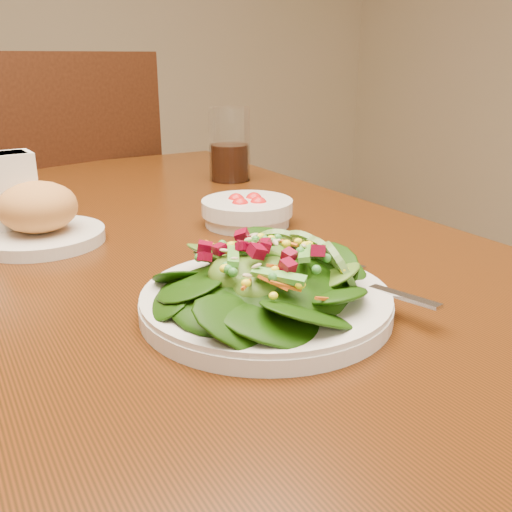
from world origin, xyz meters
name	(u,v)px	position (x,y,z in m)	size (l,w,h in m)	color
dining_table	(141,309)	(0.00, 0.00, 0.65)	(0.90, 1.40, 0.75)	#4B1F09
chair_far	(68,231)	(0.08, 0.84, 0.54)	(0.57, 0.57, 1.01)	#35180B
salad_plate	(274,286)	(0.05, -0.29, 0.78)	(0.27, 0.26, 0.08)	silver
bread_plate	(39,218)	(-0.11, 0.07, 0.79)	(0.18, 0.18, 0.09)	silver
tomato_bowl	(247,211)	(0.18, 0.00, 0.77)	(0.14, 0.14, 0.05)	silver
drinking_glass	(230,150)	(0.32, 0.32, 0.82)	(0.09, 0.09, 0.15)	silver
napkin_holder	(1,195)	(-0.15, 0.12, 0.82)	(0.10, 0.06, 0.12)	white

